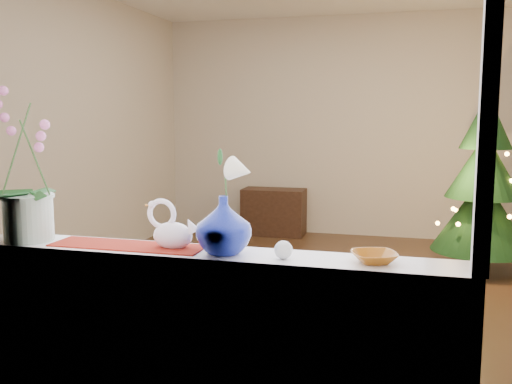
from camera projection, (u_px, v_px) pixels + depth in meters
The scene contains 16 objects.
ground at pixel (305, 293), 4.83m from camera, with size 5.00×5.00×0.00m, color #3C2618.
wall_back at pixel (343, 127), 7.04m from camera, with size 4.50×0.10×2.70m, color beige.
wall_front at pixel (195, 153), 2.26m from camera, with size 4.50×0.10×2.70m, color beige.
wall_left at pixel (65, 131), 5.23m from camera, with size 0.10×5.00×2.70m, color beige.
window_apron at pixel (202, 367), 2.42m from camera, with size 2.20×0.08×0.88m, color white.
windowsill at pixel (208, 256), 2.44m from camera, with size 2.20×0.26×0.04m, color white.
window_frame at pixel (197, 64), 2.24m from camera, with size 2.22×0.06×1.60m, color white, non-canonical shape.
runner at pixel (128, 245), 2.54m from camera, with size 0.70×0.20×0.01m, color maroon.
orchid_pot at pixel (25, 164), 2.60m from camera, with size 0.24×0.24×0.71m, color beige, non-canonical shape.
swan at pixel (173, 225), 2.48m from camera, with size 0.24×0.11×0.21m, color white, non-canonical shape.
blue_vase at pixel (224, 221), 2.39m from camera, with size 0.27×0.27×0.28m, color navy.
lily at pixel (223, 162), 2.35m from camera, with size 0.16×0.09×0.21m, color white, non-canonical shape.
paperweight at pixel (283, 250), 2.31m from camera, with size 0.07×0.07×0.07m, color silver.
amber_dish at pixel (374, 258), 2.25m from camera, with size 0.15×0.15×0.04m, color #904F11.
xmas_tree at pixel (483, 183), 5.42m from camera, with size 0.93×0.93×1.70m, color black, non-canonical shape.
side_table at pixel (274, 212), 7.15m from camera, with size 0.77×0.39×0.58m, color black.
Camera 1 is at (0.83, -4.62, 1.50)m, focal length 40.00 mm.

